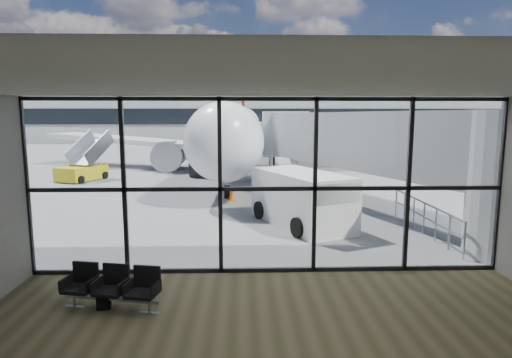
{
  "coord_description": "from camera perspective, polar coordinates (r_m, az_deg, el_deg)",
  "views": [
    {
      "loc": [
        -0.63,
        -10.65,
        4.02
      ],
      "look_at": [
        -0.2,
        3.0,
        2.01
      ],
      "focal_mm": 30.0,
      "sensor_mm": 36.0,
      "label": 1
    }
  ],
  "objects": [
    {
      "name": "ground",
      "position": [
        50.81,
        -1.09,
        3.82
      ],
      "size": [
        220.0,
        220.0,
        0.0
      ],
      "primitive_type": "plane",
      "color": "slate",
      "rests_on": "ground"
    },
    {
      "name": "lounge_shell",
      "position": [
        6.04,
        4.25,
        -4.74
      ],
      "size": [
        12.02,
        8.01,
        4.51
      ],
      "color": "brown",
      "rests_on": "ground"
    },
    {
      "name": "glass_curtain_wall",
      "position": [
        10.81,
        1.56,
        -1.06
      ],
      "size": [
        12.1,
        0.12,
        4.5
      ],
      "color": "white",
      "rests_on": "ground"
    },
    {
      "name": "jet_bridge",
      "position": [
        18.61,
        15.54,
        4.18
      ],
      "size": [
        8.0,
        16.5,
        4.33
      ],
      "color": "#A1A3A6",
      "rests_on": "ground"
    },
    {
      "name": "apron_railing",
      "position": [
        15.81,
        21.52,
        -4.28
      ],
      "size": [
        0.06,
        5.46,
        1.11
      ],
      "color": "gray",
      "rests_on": "ground"
    },
    {
      "name": "far_terminal",
      "position": [
        72.62,
        -1.79,
        8.5
      ],
      "size": [
        80.0,
        12.2,
        11.0
      ],
      "color": "#A3A39E",
      "rests_on": "ground"
    },
    {
      "name": "tree_0",
      "position": [
        93.81,
        -30.32,
        7.6
      ],
      "size": [
        4.95,
        4.95,
        7.12
      ],
      "color": "#382619",
      "rests_on": "ground"
    },
    {
      "name": "tree_1",
      "position": [
        91.13,
        -27.0,
        8.23
      ],
      "size": [
        5.61,
        5.61,
        8.07
      ],
      "color": "#382619",
      "rests_on": "ground"
    },
    {
      "name": "tree_2",
      "position": [
        88.78,
        -23.48,
        8.87
      ],
      "size": [
        6.27,
        6.27,
        9.03
      ],
      "color": "#382619",
      "rests_on": "ground"
    },
    {
      "name": "tree_3",
      "position": [
        86.76,
        -19.71,
        8.28
      ],
      "size": [
        4.95,
        4.95,
        7.12
      ],
      "color": "#382619",
      "rests_on": "ground"
    },
    {
      "name": "tree_4",
      "position": [
        85.13,
        -15.84,
        8.87
      ],
      "size": [
        5.61,
        5.61,
        8.07
      ],
      "color": "#382619",
      "rests_on": "ground"
    },
    {
      "name": "tree_5",
      "position": [
        83.91,
        -11.82,
        9.45
      ],
      "size": [
        6.27,
        6.27,
        9.03
      ],
      "color": "#382619",
      "rests_on": "ground"
    },
    {
      "name": "seating_row",
      "position": [
        9.73,
        -18.52,
        -13.22
      ],
      "size": [
        2.07,
        0.97,
        0.92
      ],
      "rotation": [
        0.0,
        0.0,
        -0.21
      ],
      "color": "gray",
      "rests_on": "ground"
    },
    {
      "name": "backpack",
      "position": [
        9.84,
        -19.67,
        -14.95
      ],
      "size": [
        0.3,
        0.29,
        0.42
      ],
      "rotation": [
        0.0,
        0.0,
        0.15
      ],
      "color": "black",
      "rests_on": "ground"
    },
    {
      "name": "airliner",
      "position": [
        34.73,
        -2.39,
        6.4
      ],
      "size": [
        31.23,
        36.15,
        9.31
      ],
      "rotation": [
        0.0,
        0.0,
        -0.03
      ],
      "color": "white",
      "rests_on": "ground"
    },
    {
      "name": "service_van",
      "position": [
        15.89,
        6.27,
        -2.58
      ],
      "size": [
        3.61,
        4.96,
        1.98
      ],
      "rotation": [
        0.0,
        0.0,
        0.4
      ],
      "color": "white",
      "rests_on": "ground"
    },
    {
      "name": "belt_loader",
      "position": [
        29.7,
        -6.3,
        1.79
      ],
      "size": [
        2.53,
        4.4,
        1.92
      ],
      "rotation": [
        0.0,
        0.0,
        -0.29
      ],
      "color": "black",
      "rests_on": "ground"
    },
    {
      "name": "mobile_stairs",
      "position": [
        29.24,
        -22.07,
        1.03
      ],
      "size": [
        2.85,
        3.91,
        2.5
      ],
      "rotation": [
        0.0,
        0.0,
        -0.39
      ],
      "color": "gold",
      "rests_on": "ground"
    },
    {
      "name": "traffic_cone_b",
      "position": [
        20.57,
        -3.17,
        -2.07
      ],
      "size": [
        0.44,
        0.44,
        0.63
      ],
      "color": "#E1580B",
      "rests_on": "ground"
    },
    {
      "name": "traffic_cone_c",
      "position": [
        25.75,
        8.21,
        -0.06
      ],
      "size": [
        0.43,
        0.43,
        0.61
      ],
      "color": "orange",
      "rests_on": "ground"
    }
  ]
}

